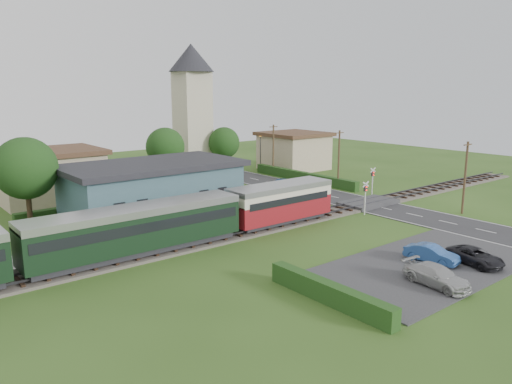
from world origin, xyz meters
TOP-DOWN VIEW (x-y plane):
  - ground at (0.00, 0.00)m, footprint 120.00×120.00m
  - railway_track at (0.00, 2.00)m, footprint 76.00×3.20m
  - road at (10.00, 0.00)m, footprint 6.00×70.00m
  - car_park at (-1.50, -12.00)m, footprint 17.00×9.00m
  - crossing_deck at (10.00, 2.00)m, footprint 6.20×3.40m
  - platform at (-10.00, 5.20)m, footprint 30.00×3.00m
  - equipment_hut at (-18.00, 5.20)m, footprint 2.30×2.30m
  - station_building at (-10.00, 10.99)m, footprint 16.00×9.00m
  - train at (-19.10, 2.00)m, footprint 43.20×2.90m
  - church_tower at (5.00, 28.00)m, footprint 6.00×6.00m
  - house_west at (-15.00, 25.00)m, footprint 10.80×8.80m
  - house_east at (20.00, 24.00)m, footprint 8.80×8.80m
  - hedge_carpark at (-11.00, -12.00)m, footprint 0.80×9.00m
  - hedge_roadside at (14.20, 16.00)m, footprint 0.80×18.00m
  - hedge_station at (-10.00, 15.50)m, footprint 22.00×0.80m
  - tree_a at (-20.00, 14.00)m, footprint 5.20×5.20m
  - tree_b at (-2.00, 23.00)m, footprint 4.60×4.60m
  - tree_c at (8.00, 25.00)m, footprint 4.20×4.20m
  - utility_pole_b at (14.20, -6.00)m, footprint 1.40×0.22m
  - utility_pole_c at (14.20, 10.00)m, footprint 1.40×0.22m
  - utility_pole_d at (14.20, 22.00)m, footprint 1.40×0.22m
  - crossing_signal_near at (6.40, -0.41)m, footprint 0.84×0.28m
  - crossing_signal_far at (13.60, 4.39)m, footprint 0.84×0.28m
  - streetlamp_east at (16.00, 27.00)m, footprint 0.30×0.30m
  - car_on_road at (9.54, 14.54)m, footprint 3.44×2.22m
  - car_park_blue at (-0.65, -11.95)m, footprint 1.77×3.84m
  - car_park_silver at (-4.15, -14.50)m, footprint 2.14×4.48m
  - car_park_dark at (1.35, -14.06)m, footprint 2.73×4.35m
  - pedestrian_near at (-3.17, 5.60)m, footprint 0.62×0.46m
  - pedestrian_far at (-16.10, 4.83)m, footprint 0.77×0.89m

SIDE VIEW (x-z plane):
  - ground at x=0.00m, z-range 0.00..0.00m
  - road at x=10.00m, z-range 0.00..0.05m
  - car_park at x=-1.50m, z-range 0.00..0.08m
  - railway_track at x=0.00m, z-range -0.13..0.36m
  - crossing_deck at x=10.00m, z-range 0.00..0.45m
  - platform at x=-10.00m, z-range 0.00..0.45m
  - car_on_road at x=9.54m, z-range 0.05..1.14m
  - hedge_carpark at x=-11.00m, z-range 0.00..1.20m
  - hedge_roadside at x=14.20m, z-range 0.00..1.20m
  - car_park_dark at x=1.35m, z-range 0.08..1.20m
  - hedge_station at x=-10.00m, z-range 0.00..1.30m
  - car_park_blue at x=-0.65m, z-range 0.08..1.30m
  - car_park_silver at x=-4.15m, z-range 0.08..1.34m
  - pedestrian_far at x=-16.10m, z-range 0.45..2.00m
  - pedestrian_near at x=-3.17m, z-range 0.45..2.02m
  - equipment_hut at x=-18.00m, z-range 0.47..3.02m
  - crossing_signal_near at x=6.40m, z-range 0.50..3.78m
  - crossing_signal_far at x=13.60m, z-range 0.50..3.78m
  - train at x=-19.10m, z-range 0.48..3.88m
  - station_building at x=-10.00m, z-range 0.04..5.34m
  - house_west at x=-15.00m, z-range 0.04..5.54m
  - house_east at x=20.00m, z-range 0.05..5.55m
  - streetlamp_east at x=16.00m, z-range 0.46..5.62m
  - utility_pole_b at x=14.20m, z-range 0.13..7.13m
  - utility_pole_c at x=14.20m, z-range 0.13..7.13m
  - utility_pole_d at x=14.20m, z-range 0.13..7.13m
  - tree_c at x=8.00m, z-range 1.26..8.04m
  - tree_b at x=-2.00m, z-range 1.35..8.69m
  - tree_a at x=-20.00m, z-range 1.38..9.38m
  - church_tower at x=5.00m, z-range 1.43..19.03m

